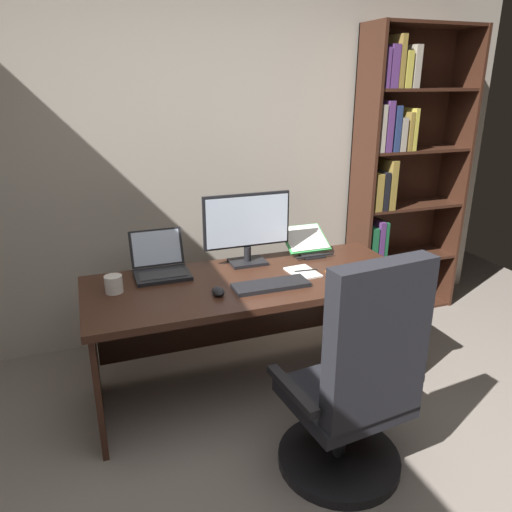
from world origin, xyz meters
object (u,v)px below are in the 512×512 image
open_binder (369,275)px  keyboard (271,285)px  computer_mouse (218,291)px  desk (248,303)px  coffee_mug (114,284)px  reading_stand_with_book (306,241)px  pen (306,270)px  laptop (160,266)px  office_chair (357,391)px  bookshelf (397,175)px  notepad (303,272)px  monitor (247,228)px

open_binder → keyboard: bearing=173.0°
computer_mouse → desk: bearing=43.2°
desk → coffee_mug: bearing=-179.8°
reading_stand_with_book → pen: bearing=-115.4°
laptop → office_chair: bearing=-58.5°
computer_mouse → bookshelf: bearing=26.6°
desk → keyboard: 0.31m
reading_stand_with_book → notepad: bearing=-118.2°
desk → computer_mouse: computer_mouse is taller
keyboard → pen: 0.30m
notepad → coffee_mug: size_ratio=2.21×
desk → coffee_mug: 0.79m
desk → laptop: 0.56m
reading_stand_with_book → monitor: bearing=-171.4°
reading_stand_with_book → open_binder: bearing=-72.9°
bookshelf → desk: bearing=-156.9°
desk → notepad: notepad is taller
bookshelf → reading_stand_with_book: bearing=-158.4°
keyboard → computer_mouse: size_ratio=4.04×
reading_stand_with_book → notepad: reading_stand_with_book is taller
computer_mouse → coffee_mug: (-0.51, 0.22, 0.03)m
laptop → keyboard: bearing=-37.2°
monitor → notepad: monitor is taller
pen → desk: bearing=163.9°
notepad → pen: 0.02m
office_chair → laptop: size_ratio=3.56×
coffee_mug → pen: bearing=-4.9°
bookshelf → office_chair: (-1.23, -1.53, -0.63)m
monitor → laptop: 0.56m
desk → computer_mouse: 0.39m
notepad → bookshelf: bearing=32.3°
monitor → notepad: bearing=-46.4°
bookshelf → keyboard: (-1.36, -0.83, -0.38)m
notepad → coffee_mug: bearing=175.0°
notepad → keyboard: bearing=-152.8°
open_binder → office_chair: bearing=-127.1°
desk → monitor: monitor is taller
monitor → coffee_mug: 0.85m
office_chair → open_binder: office_chair is taller
laptop → notepad: (0.79, -0.27, -0.05)m
computer_mouse → coffee_mug: size_ratio=1.09×
computer_mouse → coffee_mug: coffee_mug is taller
laptop → open_binder: (1.12, -0.45, -0.04)m
laptop → coffee_mug: 0.33m
keyboard → computer_mouse: (-0.30, 0.00, 0.01)m
keyboard → reading_stand_with_book: size_ratio=1.46×
reading_stand_with_book → desk: bearing=-154.3°
office_chair → coffee_mug: size_ratio=11.89×
desk → open_binder: open_binder is taller
computer_mouse → reading_stand_with_book: size_ratio=0.36×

